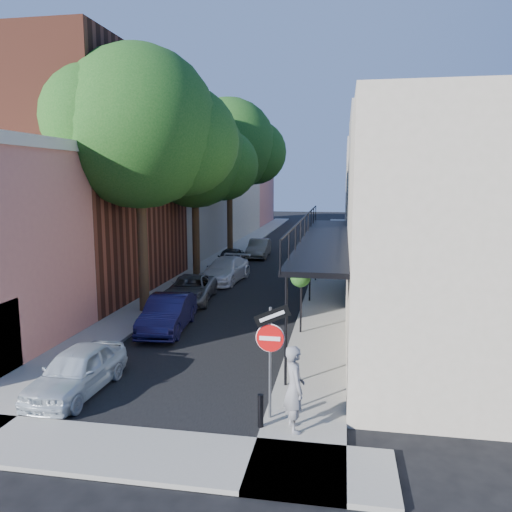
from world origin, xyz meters
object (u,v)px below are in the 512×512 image
at_px(sign_post, 270,343).
at_px(parked_car_d, 226,270).
at_px(parked_car_a, 77,371).
at_px(oak_far, 236,147).
at_px(parked_car_c, 190,289).
at_px(oak_near, 151,132).
at_px(parked_car_e, 230,258).
at_px(bollard, 261,411).
at_px(parked_car_f, 259,248).
at_px(parked_car_b, 168,313).
at_px(pedestrian, 294,388).
at_px(oak_mid, 202,159).

xyz_separation_m(sign_post, parked_car_d, (-4.99, 16.24, -1.35)).
bearing_deg(parked_car_a, oak_far, 93.61).
bearing_deg(parked_car_c, parked_car_d, 77.62).
xyz_separation_m(oak_near, parked_car_c, (0.97, 2.04, -7.26)).
bearing_deg(parked_car_e, bollard, -75.71).
height_order(bollard, parked_car_f, parked_car_f).
relative_size(parked_car_a, parked_car_c, 0.84).
xyz_separation_m(oak_far, parked_car_a, (0.98, -25.52, -7.62)).
relative_size(sign_post, oak_far, 0.25).
distance_m(bollard, parked_car_c, 12.98).
xyz_separation_m(sign_post, bollard, (-0.16, -0.47, -1.52)).
bearing_deg(parked_car_f, parked_car_a, -93.85).
bearing_deg(parked_car_b, pedestrian, -56.82).
relative_size(parked_car_a, pedestrian, 1.84).
bearing_deg(oak_near, oak_far, 89.96).
distance_m(bollard, parked_car_f, 26.36).
xyz_separation_m(parked_car_d, parked_car_e, (-0.77, 4.57, -0.05)).
height_order(bollard, oak_mid, oak_mid).
distance_m(parked_car_b, parked_car_c, 4.67).
xyz_separation_m(bollard, parked_car_c, (-5.40, 11.80, 0.10)).
xyz_separation_m(oak_mid, pedestrian, (7.21, -17.73, -5.92)).
relative_size(parked_car_c, parked_car_e, 1.18).
xyz_separation_m(oak_near, parked_car_b, (1.50, -2.59, -7.18)).
bearing_deg(oak_mid, parked_car_c, -80.26).
relative_size(parked_car_b, pedestrian, 2.07).
xyz_separation_m(oak_far, parked_car_d, (1.53, -10.05, -7.57)).
xyz_separation_m(sign_post, parked_car_b, (-5.03, 6.69, -1.34)).
xyz_separation_m(sign_post, oak_far, (-6.51, 26.30, 6.22)).
relative_size(oak_near, oak_far, 0.96).
bearing_deg(parked_car_c, sign_post, -69.59).
xyz_separation_m(bollard, parked_car_e, (-5.60, 21.29, 0.12)).
bearing_deg(parked_car_d, oak_near, -96.51).
relative_size(oak_far, pedestrian, 5.85).
height_order(parked_car_e, pedestrian, pedestrian).
distance_m(parked_car_a, parked_car_d, 15.47).
bearing_deg(parked_car_e, parked_car_a, -89.80).
distance_m(bollard, parked_car_b, 8.67).
xyz_separation_m(oak_mid, parked_car_c, (1.02, -5.93, -6.44)).
height_order(oak_far, pedestrian, oak_far).
bearing_deg(oak_far, parked_car_e, -82.16).
relative_size(oak_near, parked_car_e, 3.02).
height_order(oak_far, parked_car_e, oak_far).
height_order(sign_post, bollard, sign_post).
height_order(oak_near, parked_car_c, oak_near).
bearing_deg(parked_car_a, bollard, -11.71).
bearing_deg(parked_car_d, bollard, -67.92).
distance_m(parked_car_c, parked_car_e, 9.49).
height_order(oak_near, parked_car_d, oak_near).
relative_size(bollard, pedestrian, 0.39).
xyz_separation_m(parked_car_a, parked_car_b, (0.50, 5.91, 0.06)).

